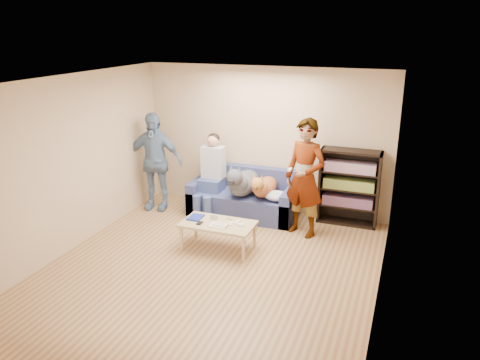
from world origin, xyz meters
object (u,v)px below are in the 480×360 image
at_px(dog_gray, 243,182).
at_px(bookshelf, 349,186).
at_px(sofa, 244,199).
at_px(coffee_table, 218,226).
at_px(person_standing_right, 305,178).
at_px(camera_silver, 214,217).
at_px(notebook_blue, 196,217).
at_px(person_seated, 211,172).
at_px(person_standing_left, 154,161).
at_px(dog_tan, 264,187).

xyz_separation_m(dog_gray, bookshelf, (1.77, 0.42, 0.02)).
height_order(sofa, coffee_table, sofa).
relative_size(person_standing_right, dog_gray, 1.50).
bearing_deg(person_standing_right, camera_silver, -123.70).
xyz_separation_m(notebook_blue, person_seated, (-0.29, 1.27, 0.34)).
distance_m(person_seated, dog_gray, 0.63).
distance_m(person_standing_left, dog_tan, 2.07).
height_order(dog_tan, bookshelf, bookshelf).
height_order(notebook_blue, sofa, sofa).
xyz_separation_m(dog_tan, coffee_table, (-0.31, -1.30, -0.24)).
xyz_separation_m(sofa, dog_tan, (0.41, -0.14, 0.33)).
distance_m(camera_silver, bookshelf, 2.41).
height_order(person_seated, coffee_table, person_seated).
xyz_separation_m(dog_tan, bookshelf, (1.39, 0.37, 0.07)).
xyz_separation_m(dog_gray, coffee_table, (0.07, -1.26, -0.29)).
distance_m(person_standing_right, coffee_table, 1.57).
distance_m(person_standing_right, notebook_blue, 1.83).
distance_m(camera_silver, coffee_table, 0.18).
height_order(person_standing_left, bookshelf, person_standing_left).
bearing_deg(dog_tan, camera_silver, -109.91).
relative_size(sofa, person_seated, 1.29).
height_order(coffee_table, bookshelf, bookshelf).
bearing_deg(camera_silver, coffee_table, -45.00).
xyz_separation_m(notebook_blue, dog_tan, (0.71, 1.25, 0.18)).
bearing_deg(dog_tan, dog_gray, -173.49).
distance_m(sofa, coffee_table, 1.45).
distance_m(notebook_blue, dog_tan, 1.45).
bearing_deg(coffee_table, person_seated, 117.53).
height_order(dog_gray, bookshelf, bookshelf).
bearing_deg(dog_tan, coffee_table, -103.31).
distance_m(person_standing_right, camera_silver, 1.57).
distance_m(person_standing_left, sofa, 1.78).
distance_m(person_standing_right, dog_gray, 1.22).
xyz_separation_m(person_seated, dog_tan, (0.99, -0.01, -0.16)).
distance_m(person_seated, dog_tan, 1.01).
bearing_deg(camera_silver, person_seated, 115.33).
height_order(person_standing_right, coffee_table, person_standing_right).
bearing_deg(coffee_table, dog_gray, 93.03).
height_order(sofa, person_seated, person_seated).
bearing_deg(sofa, coffee_table, -86.01).
xyz_separation_m(notebook_blue, sofa, (0.30, 1.39, -0.15)).
xyz_separation_m(camera_silver, person_seated, (-0.57, 1.20, 0.33)).
bearing_deg(person_seated, dog_gray, -5.14).
relative_size(sofa, coffee_table, 1.73).
bearing_deg(person_standing_right, sofa, 179.53).
height_order(sofa, bookshelf, bookshelf).
xyz_separation_m(person_standing_right, person_standing_left, (-2.83, 0.16, -0.05)).
bearing_deg(person_seated, sofa, 12.21).
relative_size(person_standing_left, bookshelf, 1.39).
bearing_deg(dog_tan, bookshelf, 15.02).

